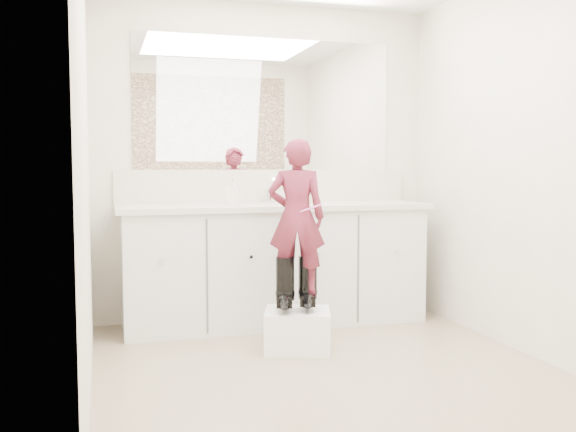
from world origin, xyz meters
name	(u,v)px	position (x,y,z in m)	size (l,w,h in m)	color
floor	(332,374)	(0.00, 0.00, 0.00)	(3.00, 3.00, 0.00)	#857557
wall_back	(265,162)	(0.00, 1.50, 1.20)	(2.60, 2.60, 0.00)	beige
wall_front	(494,157)	(0.00, -1.50, 1.20)	(2.60, 2.60, 0.00)	beige
wall_left	(85,160)	(-1.30, 0.00, 1.20)	(3.00, 3.00, 0.00)	beige
wall_right	(535,161)	(1.30, 0.00, 1.20)	(3.00, 3.00, 0.00)	beige
vanity_cabinet	(275,267)	(0.00, 1.23, 0.42)	(2.20, 0.55, 0.85)	silver
countertop	(275,207)	(0.00, 1.21, 0.87)	(2.28, 0.58, 0.04)	beige
backsplash	(266,186)	(0.00, 1.49, 1.02)	(2.28, 0.03, 0.25)	beige
mirror	(266,104)	(0.00, 1.49, 1.64)	(2.00, 0.02, 1.00)	white
dot_panel	(496,16)	(0.00, -1.49, 1.65)	(2.00, 0.01, 1.20)	#472819
faucet	(270,196)	(0.00, 1.38, 0.94)	(0.08, 0.08, 0.10)	silver
cup	(311,197)	(0.30, 1.28, 0.93)	(0.09, 0.09, 0.09)	beige
soap_bottle	(233,192)	(-0.32, 1.16, 0.99)	(0.09, 0.09, 0.19)	white
step_stool	(297,330)	(-0.05, 0.50, 0.13)	(0.41, 0.34, 0.26)	white
boot_left	(285,284)	(-0.13, 0.52, 0.43)	(0.12, 0.23, 0.34)	black
boot_right	(308,283)	(0.02, 0.52, 0.43)	(0.12, 0.23, 0.34)	black
toddler	(297,217)	(-0.05, 0.52, 0.85)	(0.36, 0.23, 0.98)	#A83355
toothbrush	(311,208)	(0.02, 0.44, 0.91)	(0.01, 0.01, 0.14)	#F760B7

